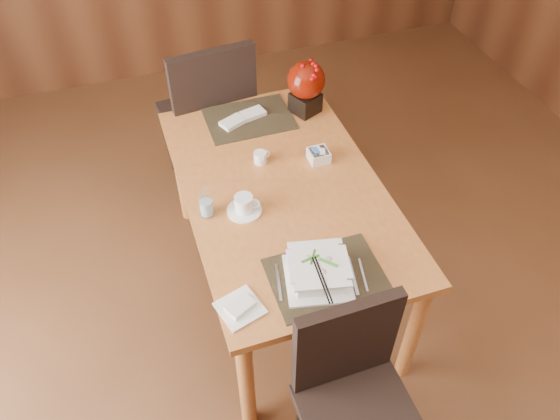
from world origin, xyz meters
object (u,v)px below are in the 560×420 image
object	(u,v)px
berry_decor	(306,85)
near_chair	(354,390)
soup_setting	(318,272)
bread_plate	(240,308)
dining_table	(282,201)
coffee_cup	(244,205)
water_glass	(206,202)
sugar_caddy	(319,156)
far_chair	(210,113)
creamer_jug	(260,157)

from	to	relation	value
berry_decor	near_chair	xyz separation A→B (m)	(-0.33, -1.45, -0.39)
soup_setting	bread_plate	size ratio (longest dim) A/B	1.97
soup_setting	dining_table	bearing A→B (deg)	98.28
coffee_cup	bread_plate	xyz separation A→B (m)	(-0.16, -0.49, -0.03)
water_glass	sugar_caddy	world-z (taller)	water_glass
soup_setting	berry_decor	bearing A→B (deg)	84.52
bread_plate	berry_decor	bearing A→B (deg)	58.73
sugar_caddy	far_chair	xyz separation A→B (m)	(-0.38, 0.75, -0.18)
sugar_caddy	soup_setting	bearing A→B (deg)	-111.59
coffee_cup	near_chair	world-z (taller)	near_chair
dining_table	far_chair	world-z (taller)	far_chair
creamer_jug	berry_decor	bearing A→B (deg)	27.14
water_glass	creamer_jug	distance (m)	0.42
water_glass	far_chair	bearing A→B (deg)	76.73
dining_table	creamer_jug	world-z (taller)	creamer_jug
creamer_jug	far_chair	size ratio (longest dim) A/B	0.08
water_glass	berry_decor	xyz separation A→B (m)	(0.68, 0.58, 0.09)
berry_decor	sugar_caddy	bearing A→B (deg)	-101.05
sugar_caddy	berry_decor	bearing A→B (deg)	78.95
coffee_cup	sugar_caddy	size ratio (longest dim) A/B	1.63
sugar_caddy	berry_decor	size ratio (longest dim) A/B	0.33
soup_setting	coffee_cup	size ratio (longest dim) A/B	1.96
coffee_cup	bread_plate	size ratio (longest dim) A/B	1.01
far_chair	soup_setting	bearing A→B (deg)	88.31
water_glass	creamer_jug	bearing A→B (deg)	38.72
sugar_caddy	near_chair	size ratio (longest dim) A/B	0.10
dining_table	far_chair	bearing A→B (deg)	99.67
soup_setting	bread_plate	xyz separation A→B (m)	(-0.33, -0.03, -0.05)
creamer_jug	far_chair	world-z (taller)	far_chair
creamer_jug	sugar_caddy	distance (m)	0.28
soup_setting	near_chair	xyz separation A→B (m)	(0.01, -0.38, -0.28)
coffee_cup	sugar_caddy	xyz separation A→B (m)	(0.44, 0.22, -0.01)
soup_setting	creamer_jug	distance (m)	0.75
dining_table	berry_decor	distance (m)	0.66
berry_decor	water_glass	bearing A→B (deg)	-139.16
creamer_jug	bread_plate	bearing A→B (deg)	-127.85
soup_setting	creamer_jug	world-z (taller)	soup_setting
bread_plate	far_chair	bearing A→B (deg)	81.51
sugar_caddy	far_chair	bearing A→B (deg)	116.60
berry_decor	bread_plate	size ratio (longest dim) A/B	1.89
water_glass	far_chair	distance (m)	0.99
soup_setting	sugar_caddy	size ratio (longest dim) A/B	3.19
creamer_jug	far_chair	distance (m)	0.71
near_chair	far_chair	world-z (taller)	far_chair
water_glass	far_chair	xyz separation A→B (m)	(0.22, 0.94, -0.22)
sugar_caddy	far_chair	world-z (taller)	far_chair
creamer_jug	bread_plate	world-z (taller)	creamer_jug
dining_table	berry_decor	bearing A→B (deg)	59.64
dining_table	coffee_cup	bearing A→B (deg)	-155.28
soup_setting	berry_decor	world-z (taller)	berry_decor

